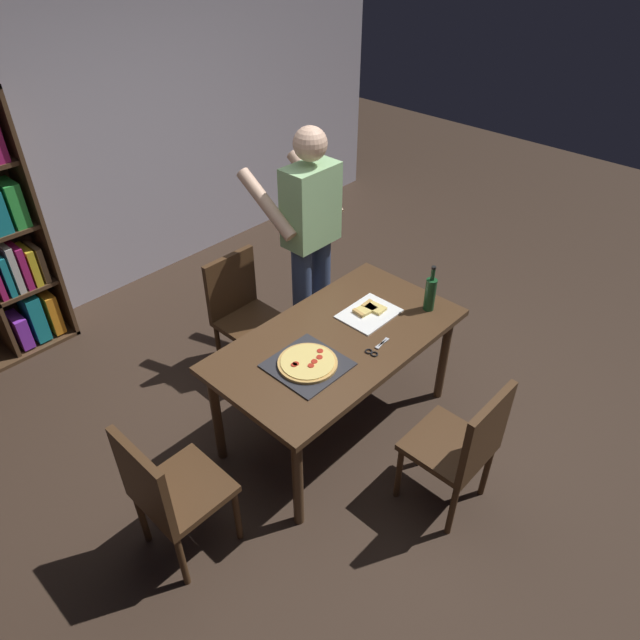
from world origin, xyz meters
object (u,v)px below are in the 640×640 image
(person_serving_pizza, at_px, (309,235))
(wine_bottle, at_px, (430,293))
(chair_left_end, at_px, (167,490))
(pepperoni_pizza_on_tray, at_px, (308,364))
(chair_far_side, at_px, (242,308))
(chair_near_camera, at_px, (464,444))
(dining_table, at_px, (338,347))
(kitchen_scissors, at_px, (375,349))

(person_serving_pizza, height_order, wine_bottle, person_serving_pizza)
(chair_left_end, height_order, person_serving_pizza, person_serving_pizza)
(pepperoni_pizza_on_tray, bearing_deg, chair_far_side, 72.00)
(chair_near_camera, height_order, wine_bottle, wine_bottle)
(chair_near_camera, xyz_separation_m, person_serving_pizza, (0.47, 1.60, 0.49))
(dining_table, distance_m, chair_far_side, 0.93)
(pepperoni_pizza_on_tray, xyz_separation_m, kitchen_scissors, (0.37, -0.19, -0.01))
(pepperoni_pizza_on_tray, height_order, wine_bottle, wine_bottle)
(chair_far_side, relative_size, wine_bottle, 2.85)
(chair_near_camera, bearing_deg, pepperoni_pizza_on_tray, 109.84)
(dining_table, xyz_separation_m, chair_far_side, (0.00, 0.91, -0.16))
(chair_near_camera, distance_m, kitchen_scissors, 0.72)
(dining_table, height_order, wine_bottle, wine_bottle)
(chair_left_end, xyz_separation_m, pepperoni_pizza_on_tray, (0.96, -0.05, 0.25))
(chair_near_camera, height_order, pepperoni_pizza_on_tray, chair_near_camera)
(dining_table, xyz_separation_m, kitchen_scissors, (0.06, -0.24, 0.09))
(dining_table, relative_size, kitchen_scissors, 8.01)
(kitchen_scissors, bearing_deg, chair_near_camera, -94.92)
(dining_table, height_order, chair_near_camera, chair_near_camera)
(chair_near_camera, height_order, chair_far_side, same)
(dining_table, relative_size, wine_bottle, 4.95)
(chair_near_camera, xyz_separation_m, chair_far_side, (0.00, 1.82, 0.00))
(dining_table, bearing_deg, wine_bottle, -20.31)
(chair_far_side, xyz_separation_m, wine_bottle, (0.61, -1.14, 0.36))
(pepperoni_pizza_on_tray, distance_m, wine_bottle, 0.95)
(dining_table, distance_m, chair_left_end, 1.28)
(dining_table, distance_m, pepperoni_pizza_on_tray, 0.33)
(chair_far_side, bearing_deg, chair_left_end, -144.25)
(chair_far_side, bearing_deg, chair_near_camera, -90.00)
(dining_table, xyz_separation_m, chair_near_camera, (-0.00, -0.91, -0.16))
(chair_far_side, height_order, person_serving_pizza, person_serving_pizza)
(chair_near_camera, distance_m, wine_bottle, 0.99)
(dining_table, height_order, person_serving_pizza, person_serving_pizza)
(chair_far_side, xyz_separation_m, kitchen_scissors, (0.06, -1.15, 0.24))
(dining_table, height_order, kitchen_scissors, kitchen_scissors)
(chair_near_camera, xyz_separation_m, chair_left_end, (-1.27, 0.91, 0.00))
(chair_left_end, bearing_deg, chair_near_camera, -35.75)
(dining_table, bearing_deg, chair_near_camera, -90.00)
(chair_left_end, bearing_deg, pepperoni_pizza_on_tray, -2.86)
(wine_bottle, bearing_deg, chair_left_end, 173.13)
(dining_table, xyz_separation_m, chair_left_end, (-1.27, 0.00, -0.16))
(chair_near_camera, relative_size, kitchen_scissors, 4.61)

